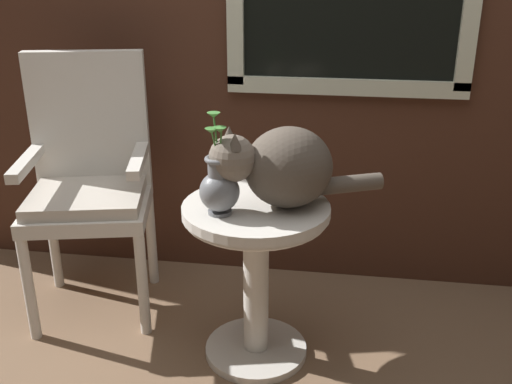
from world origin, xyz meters
The scene contains 5 objects.
ground_plane centered at (0.00, 0.00, 0.00)m, with size 6.00×6.00×0.00m, color #7F6047.
wicker_side_table centered at (0.10, 0.05, 0.44)m, with size 0.53×0.53×0.63m.
wicker_chair centered at (-0.65, 0.34, 0.60)m, with size 0.58×0.55×1.10m.
cat centered at (0.19, 0.06, 0.78)m, with size 0.60×0.38×0.29m.
pewter_vase_with_ivy centered at (-0.01, -0.03, 0.73)m, with size 0.14×0.14×0.35m.
Camera 1 is at (0.39, -1.84, 1.46)m, focal length 41.28 mm.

